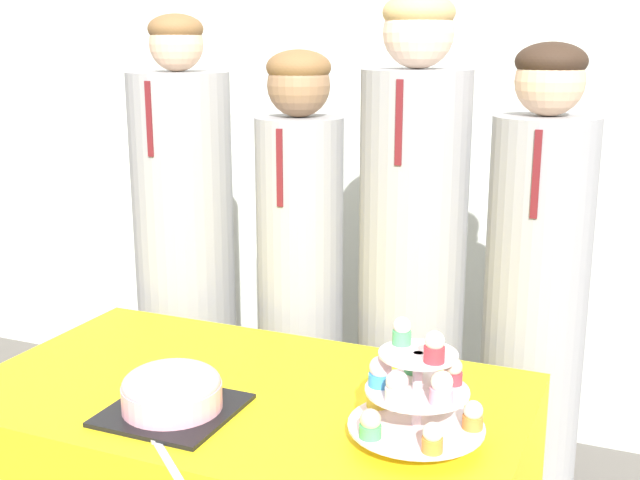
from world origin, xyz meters
TOP-DOWN VIEW (x-y plane):
  - wall_back at (0.00, 1.84)m, footprint 9.00×0.06m
  - round_cake at (-0.09, 0.20)m, footprint 0.27×0.27m
  - cake_knife at (-0.04, 0.06)m, footprint 0.20×0.18m
  - cupcake_stand at (0.43, 0.27)m, footprint 0.27×0.27m
  - student_0 at (-0.55, 0.99)m, footprint 0.32×0.32m
  - student_1 at (-0.15, 0.99)m, footprint 0.26×0.27m
  - student_2 at (0.21, 0.99)m, footprint 0.31×0.31m
  - student_3 at (0.56, 0.99)m, footprint 0.28×0.28m

SIDE VIEW (x-z plane):
  - cake_knife at x=-0.04m, z-range 0.71..0.72m
  - student_1 at x=-0.15m, z-range -0.02..1.45m
  - student_3 at x=0.56m, z-range -0.03..1.46m
  - student_0 at x=-0.55m, z-range -0.05..1.53m
  - round_cake at x=-0.09m, z-range 0.71..0.82m
  - student_2 at x=0.21m, z-range -0.04..1.58m
  - cupcake_stand at x=0.43m, z-range 0.69..0.95m
  - wall_back at x=0.00m, z-range 0.00..2.70m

